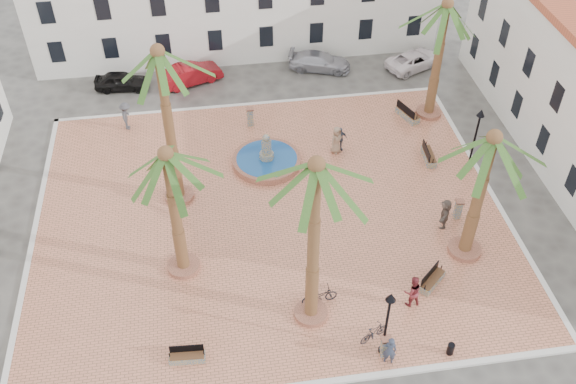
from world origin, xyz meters
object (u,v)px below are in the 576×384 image
at_px(lamppost_s, 388,313).
at_px(bicycle_b, 374,333).
at_px(bench_se, 432,281).
at_px(pedestrian_fountain_b, 340,139).
at_px(cyclist_b, 412,291).
at_px(bicycle_a, 319,296).
at_px(pedestrian_east, 445,213).
at_px(pedestrian_north, 126,116).
at_px(car_silver, 320,61).
at_px(bollard_e, 458,209).
at_px(car_black, 122,81).
at_px(palm_sw, 168,169).
at_px(palm_s, 316,183).
at_px(palm_nw, 160,69).
at_px(bollard_se, 385,346).
at_px(pedestrian_fountain_a, 336,140).
at_px(palm_ne, 445,18).
at_px(cyclist_a, 390,350).
at_px(bollard_n, 250,116).
at_px(car_red, 191,74).
at_px(bench_s, 187,357).
at_px(fountain, 267,159).
at_px(litter_bin, 451,349).
at_px(bench_ne, 407,114).
at_px(palm_e, 490,153).
at_px(bench_e, 429,156).
at_px(lamppost_e, 477,130).
at_px(car_white, 415,60).

relative_size(lamppost_s, bicycle_b, 2.65).
height_order(bench_se, pedestrian_fountain_b, pedestrian_fountain_b).
bearing_deg(cyclist_b, bicycle_a, -13.45).
distance_m(pedestrian_fountain_b, pedestrian_east, 8.62).
relative_size(pedestrian_north, car_silver, 0.43).
height_order(bollard_e, car_black, bollard_e).
bearing_deg(cyclist_b, pedestrian_north, -53.64).
relative_size(palm_sw, palm_s, 0.81).
bearing_deg(palm_nw, bollard_e, -14.71).
height_order(palm_nw, bollard_se, palm_nw).
xyz_separation_m(bollard_se, pedestrian_fountain_a, (0.87, 14.90, 0.29)).
xyz_separation_m(palm_ne, cyclist_a, (-7.82, -18.41, -6.17)).
distance_m(palm_ne, bollard_n, 13.61).
bearing_deg(bollard_n, palm_sw, -111.68).
distance_m(bench_se, car_red, 23.73).
distance_m(bench_s, cyclist_b, 11.02).
distance_m(cyclist_b, car_black, 26.35).
bearing_deg(fountain, pedestrian_north, 149.81).
bearing_deg(cyclist_a, bench_se, -113.50).
relative_size(litter_bin, car_black, 0.17).
bearing_deg(lamppost_s, bicycle_a, 126.03).
xyz_separation_m(bench_ne, car_black, (-19.03, 6.71, 0.21)).
xyz_separation_m(palm_nw, pedestrian_east, (14.32, -4.51, -7.62)).
xyz_separation_m(palm_e, bench_ne, (0.47, 12.19, -6.33)).
distance_m(palm_e, pedestrian_east, 6.08).
distance_m(litter_bin, bicycle_a, 6.56).
xyz_separation_m(fountain, bench_e, (9.93, -1.12, -0.03)).
relative_size(bench_se, lamppost_e, 0.38).
bearing_deg(palm_ne, bench_e, -108.03).
xyz_separation_m(lamppost_s, cyclist_b, (2.06, 2.45, -1.86)).
height_order(pedestrian_north, car_red, pedestrian_north).
bearing_deg(lamppost_s, bench_se, 44.88).
relative_size(palm_s, bollard_se, 7.90).
bearing_deg(bench_se, bicycle_a, 140.23).
distance_m(palm_sw, lamppost_s, 11.59).
bearing_deg(car_white, palm_nw, 100.04).
xyz_separation_m(palm_sw, palm_e, (14.74, -1.04, -0.01)).
bearing_deg(lamppost_s, pedestrian_east, 53.94).
bearing_deg(car_red, pedestrian_fountain_b, -156.97).
relative_size(palm_s, pedestrian_north, 5.00).
distance_m(palm_e, bicycle_b, 9.89).
distance_m(bollard_e, litter_bin, 9.13).
relative_size(palm_s, palm_ne, 1.17).
xyz_separation_m(palm_ne, bollard_n, (-12.04, 0.53, -6.33)).
bearing_deg(lamppost_e, pedestrian_fountain_b, 157.75).
height_order(fountain, pedestrian_east, fountain).
bearing_deg(bicycle_a, bench_e, -48.56).
xyz_separation_m(cyclist_b, car_white, (6.75, 21.58, -0.45)).
relative_size(palm_e, bollard_e, 6.32).
distance_m(fountain, pedestrian_fountain_b, 4.75).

